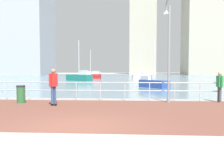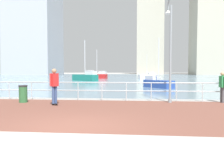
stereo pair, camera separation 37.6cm
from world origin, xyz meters
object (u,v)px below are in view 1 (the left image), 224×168
(bystander, at_px, (220,84))
(sailboat_white, at_px, (91,76))
(sailboat_yellow, at_px, (141,76))
(skateboarder, at_px, (53,83))
(trash_bin, at_px, (21,94))
(sailboat_gray, at_px, (153,83))
(lamppost, at_px, (168,44))
(sailboat_navy, at_px, (80,77))

(bystander, bearing_deg, sailboat_white, 109.05)
(bystander, relative_size, sailboat_yellow, 0.33)
(skateboarder, distance_m, trash_bin, 2.30)
(trash_bin, height_order, sailboat_yellow, sailboat_yellow)
(trash_bin, bearing_deg, sailboat_gray, 55.85)
(lamppost, height_order, skateboarder, lamppost)
(trash_bin, relative_size, sailboat_yellow, 0.18)
(lamppost, bearing_deg, skateboarder, -163.27)
(lamppost, bearing_deg, sailboat_gray, 88.45)
(lamppost, xyz_separation_m, trash_bin, (-7.83, -0.88, -2.70))
(skateboarder, height_order, trash_bin, skateboarder)
(lamppost, relative_size, skateboarder, 3.16)
(skateboarder, relative_size, bystander, 1.09)
(lamppost, bearing_deg, bystander, 1.99)
(bystander, distance_m, sailboat_gray, 11.29)
(trash_bin, xyz_separation_m, sailboat_navy, (-2.17, 26.56, 0.16))
(skateboarder, height_order, sailboat_gray, sailboat_gray)
(trash_bin, xyz_separation_m, sailboat_gray, (8.13, 11.98, -0.00))
(bystander, distance_m, sailboat_navy, 28.61)
(trash_bin, bearing_deg, bystander, 5.26)
(lamppost, height_order, bystander, lamppost)
(sailboat_navy, bearing_deg, skateboarder, -81.28)
(sailboat_navy, bearing_deg, trash_bin, -85.32)
(skateboarder, bearing_deg, trash_bin, 157.06)
(trash_bin, distance_m, sailboat_yellow, 39.77)
(skateboarder, xyz_separation_m, trash_bin, (-2.03, 0.86, -0.63))
(trash_bin, relative_size, sailboat_gray, 0.19)
(sailboat_yellow, bearing_deg, trash_bin, -101.99)
(skateboarder, xyz_separation_m, sailboat_white, (-4.01, 38.34, -0.53))
(lamppost, distance_m, bystander, 3.55)
(lamppost, distance_m, sailboat_navy, 27.68)
(skateboarder, bearing_deg, sailboat_yellow, 81.10)
(lamppost, height_order, sailboat_yellow, lamppost)
(lamppost, height_order, sailboat_white, sailboat_white)
(skateboarder, relative_size, sailboat_white, 0.31)
(bystander, bearing_deg, sailboat_gray, 102.78)
(trash_bin, relative_size, sailboat_white, 0.16)
(sailboat_gray, bearing_deg, sailboat_yellow, 89.71)
(sailboat_white, distance_m, sailboat_navy, 10.92)
(bystander, distance_m, sailboat_yellow, 38.00)
(sailboat_white, bearing_deg, bystander, -70.95)
(lamppost, xyz_separation_m, sailboat_yellow, (0.44, 38.02, -2.69))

